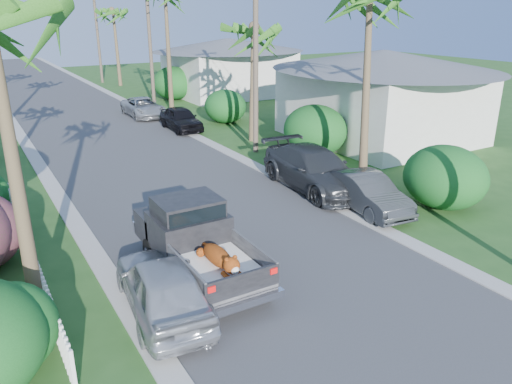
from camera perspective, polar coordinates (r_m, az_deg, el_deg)
ground at (r=12.68m, az=8.32°, el=-12.59°), size 120.00×120.00×0.00m
road at (r=34.55m, az=-18.65°, el=7.71°), size 8.00×100.00×0.02m
curb_left at (r=33.95m, az=-25.75°, el=6.60°), size 0.60×100.00×0.06m
curb_right at (r=35.66m, az=-11.87°, el=8.72°), size 0.60×100.00×0.06m
pickup_truck at (r=13.64m, az=-7.17°, el=-5.21°), size 1.98×5.12×2.06m
parked_car_rn at (r=18.23m, az=12.54°, el=-0.11°), size 1.88×4.13×1.31m
parked_car_rm at (r=20.06m, az=6.67°, el=2.57°), size 2.61×5.71×1.62m
parked_car_rf at (r=30.42m, az=-8.57°, el=8.26°), size 1.73×4.04×1.36m
parked_car_rd at (r=34.83m, az=-12.74°, el=9.39°), size 2.11×4.52×1.25m
parked_car_ln at (r=12.10m, az=-10.66°, el=-10.53°), size 2.11×4.31×1.42m
palm_r_b at (r=26.83m, az=-0.40°, el=18.27°), size 4.40×4.40×7.20m
palm_r_d at (r=50.00m, az=-16.00°, el=19.30°), size 4.40×4.40×8.00m
shrub_r_a at (r=19.16m, az=20.79°, el=1.59°), size 2.80×3.08×2.30m
shrub_r_b at (r=24.79m, az=6.76°, el=7.01°), size 3.00×3.30×2.50m
shrub_r_c at (r=32.16m, az=-3.53°, el=9.75°), size 2.60×2.86×2.10m
shrub_r_d at (r=41.34m, az=-9.42°, el=12.18°), size 3.20×3.52×2.60m
picket_fence at (r=15.07m, az=-24.35°, el=-6.55°), size 0.10×11.00×1.00m
house_right_near at (r=28.71m, az=14.06°, el=10.32°), size 8.00×9.00×4.80m
house_right_far at (r=43.30m, az=-3.16°, el=13.86°), size 9.00×8.00×4.60m
utility_pole_b at (r=24.69m, az=-0.04°, el=14.98°), size 1.60×0.26×9.00m
utility_pole_c at (r=38.33m, az=-12.03°, el=16.39°), size 1.60×0.26×9.00m
utility_pole_d at (r=52.72m, az=-17.66°, el=16.81°), size 1.60×0.26×9.00m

